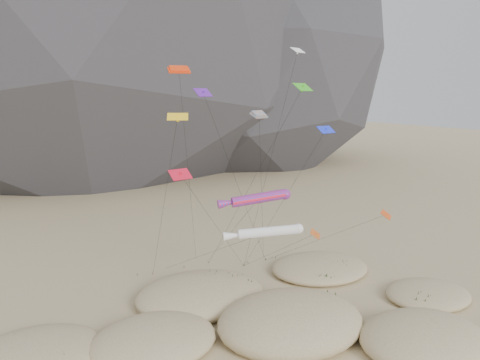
% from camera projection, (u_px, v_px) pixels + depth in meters
% --- Properties ---
extents(ground, '(500.00, 500.00, 0.00)m').
position_uv_depth(ground, '(307.00, 356.00, 41.09)').
color(ground, '#CCB789').
rests_on(ground, ground).
extents(dunes, '(51.37, 34.03, 4.30)m').
position_uv_depth(dunes, '(253.00, 336.00, 43.06)').
color(dunes, '#CCB789').
rests_on(dunes, ground).
extents(dune_grass, '(40.68, 28.97, 1.61)m').
position_uv_depth(dune_grass, '(273.00, 333.00, 43.43)').
color(dune_grass, black).
rests_on(dune_grass, ground).
extents(kite_stakes, '(18.97, 3.69, 0.30)m').
position_uv_depth(kite_stakes, '(216.00, 265.00, 62.55)').
color(kite_stakes, '#3F2D1E').
rests_on(kite_stakes, ground).
extents(rainbow_tube_kite, '(8.26, 13.99, 12.31)m').
position_uv_depth(rainbow_tube_kite, '(257.00, 199.00, 51.33)').
color(rainbow_tube_kite, '#FF1A2C').
rests_on(rainbow_tube_kite, ground).
extents(white_tube_kite, '(7.14, 22.01, 10.72)m').
position_uv_depth(white_tube_kite, '(265.00, 232.00, 43.77)').
color(white_tube_kite, silver).
rests_on(white_tube_kite, ground).
extents(orange_parafoil, '(7.22, 11.21, 25.63)m').
position_uv_depth(orange_parafoil, '(179.00, 73.00, 48.82)').
color(orange_parafoil, red).
rests_on(orange_parafoil, ground).
extents(multi_parafoil, '(9.02, 12.53, 21.03)m').
position_uv_depth(multi_parafoil, '(259.00, 117.00, 48.72)').
color(multi_parafoil, orange).
rests_on(multi_parafoil, ground).
extents(delta_kites, '(26.36, 18.84, 28.07)m').
position_uv_depth(delta_kites, '(278.00, 142.00, 49.98)').
color(delta_kites, '#D6420B').
rests_on(delta_kites, ground).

